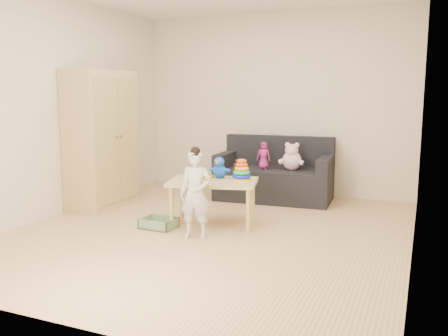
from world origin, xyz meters
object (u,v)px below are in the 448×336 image
at_px(sofa, 274,184).
at_px(play_table, 213,202).
at_px(wardrobe, 102,140).
at_px(toddler, 196,195).

bearing_deg(sofa, play_table, -103.29).
distance_m(wardrobe, toddler, 1.91).
distance_m(play_table, toddler, 0.56).
distance_m(wardrobe, play_table, 1.79).
distance_m(sofa, play_table, 1.49).
bearing_deg(play_table, sofa, 80.22).
bearing_deg(play_table, wardrobe, 172.16).
height_order(wardrobe, play_table, wardrobe).
relative_size(play_table, toddler, 1.08).
bearing_deg(wardrobe, toddler, -23.76).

